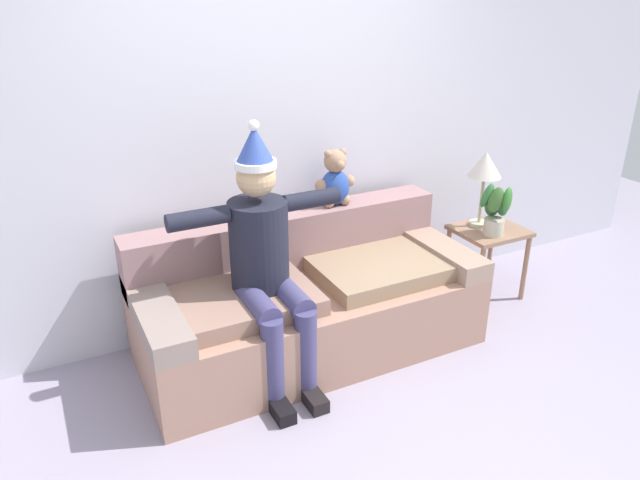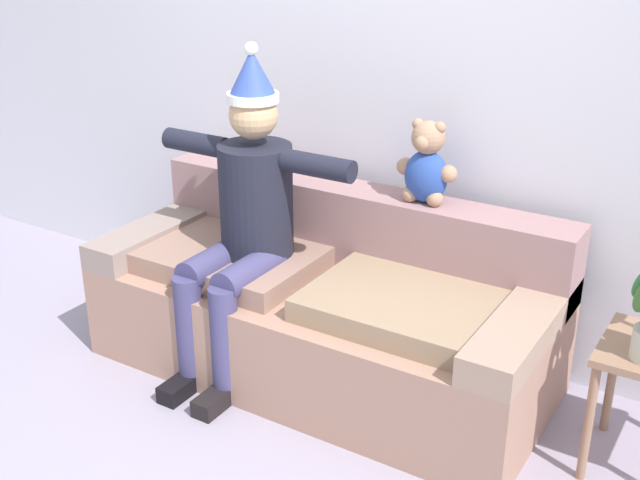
# 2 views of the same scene
# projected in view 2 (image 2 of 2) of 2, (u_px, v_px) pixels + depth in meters

# --- Properties ---
(back_wall) EXTENTS (7.00, 0.10, 2.70)m
(back_wall) POSITION_uv_depth(u_px,v_px,m) (386.00, 70.00, 3.78)
(back_wall) COLOR silver
(back_wall) RESTS_ON ground_plane
(couch) EXTENTS (2.13, 0.91, 0.83)m
(couch) POSITION_uv_depth(u_px,v_px,m) (326.00, 306.00, 3.76)
(couch) COLOR #A17865
(couch) RESTS_ON ground_plane
(person_seated) EXTENTS (1.02, 0.77, 1.53)m
(person_seated) POSITION_uv_depth(u_px,v_px,m) (244.00, 214.00, 3.62)
(person_seated) COLOR #1D1F2D
(person_seated) RESTS_ON ground_plane
(teddy_bear) EXTENTS (0.29, 0.17, 0.38)m
(teddy_bear) POSITION_uv_depth(u_px,v_px,m) (426.00, 166.00, 3.55)
(teddy_bear) COLOR #29489E
(teddy_bear) RESTS_ON couch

